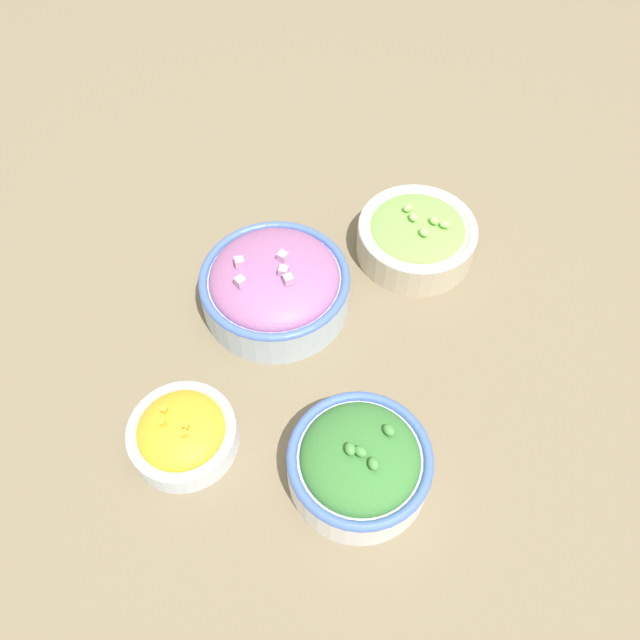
{
  "coord_description": "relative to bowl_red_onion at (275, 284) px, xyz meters",
  "views": [
    {
      "loc": [
        -0.46,
        -0.1,
        0.71
      ],
      "look_at": [
        0.0,
        0.0,
        0.03
      ],
      "focal_mm": 35.0,
      "sensor_mm": 36.0,
      "label": 1
    }
  ],
  "objects": [
    {
      "name": "bowl_broccoli",
      "position": [
        -0.22,
        -0.16,
        -0.0
      ],
      "size": [
        0.16,
        0.16,
        0.09
      ],
      "color": "white",
      "rests_on": "ground_plane"
    },
    {
      "name": "bowl_lettuce",
      "position": [
        0.14,
        -0.18,
        -0.01
      ],
      "size": [
        0.17,
        0.17,
        0.07
      ],
      "color": "beige",
      "rests_on": "ground_plane"
    },
    {
      "name": "bowl_red_onion",
      "position": [
        0.0,
        0.0,
        0.0
      ],
      "size": [
        0.2,
        0.2,
        0.09
      ],
      "color": "#B2C1CC",
      "rests_on": "ground_plane"
    },
    {
      "name": "bowl_squash",
      "position": [
        -0.23,
        0.05,
        -0.01
      ],
      "size": [
        0.13,
        0.13,
        0.06
      ],
      "color": "silver",
      "rests_on": "ground_plane"
    },
    {
      "name": "ground_plane",
      "position": [
        -0.04,
        -0.07,
        -0.04
      ],
      "size": [
        3.0,
        3.0,
        0.0
      ],
      "primitive_type": "plane",
      "color": "#75664C"
    }
  ]
}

